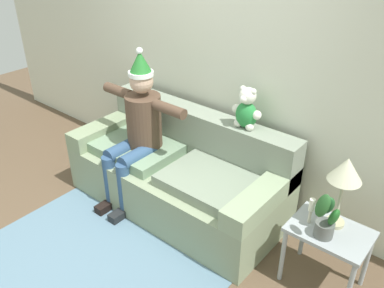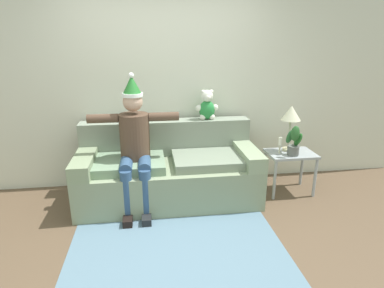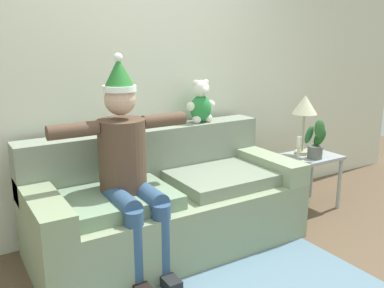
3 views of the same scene
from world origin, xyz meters
name	(u,v)px [view 3 (image 3 of 3)]	position (x,y,z in m)	size (l,w,h in m)	color
back_wall	(133,73)	(0.00, 1.55, 1.35)	(7.00, 0.10, 2.70)	silver
couch	(166,203)	(0.00, 1.00, 0.35)	(2.13, 0.95, 0.91)	gray
person_seated	(128,164)	(-0.38, 0.83, 0.79)	(1.02, 0.77, 1.55)	brown
teddy_bear	(201,103)	(0.53, 1.30, 1.08)	(0.29, 0.17, 0.38)	#27833B
side_table	(308,164)	(1.54, 0.93, 0.45)	(0.58, 0.42, 0.54)	#99A2A6
table_lamp	(305,108)	(1.53, 1.02, 0.99)	(0.24, 0.24, 0.58)	#BEBA8F
potted_plant	(316,142)	(1.52, 0.84, 0.70)	(0.21, 0.25, 0.39)	#595D58
candle_tall	(299,145)	(1.38, 0.91, 0.67)	(0.04, 0.04, 0.22)	beige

